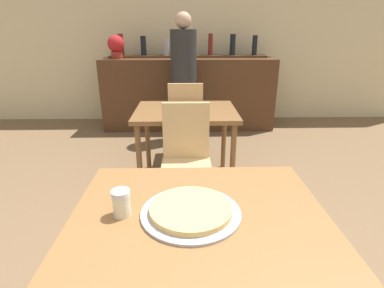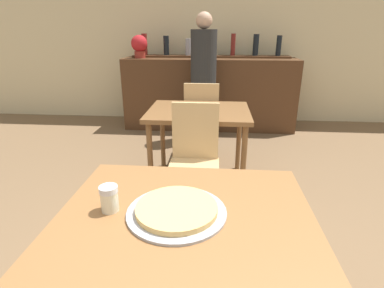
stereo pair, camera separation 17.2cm
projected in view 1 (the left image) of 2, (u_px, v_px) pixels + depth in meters
The scene contains 11 objects.
wall_back at pixel (188, 34), 4.83m from camera, with size 8.00×0.05×2.80m.
dining_table_near at pixel (199, 230), 1.27m from camera, with size 1.06×0.89×0.75m.
dining_table_far at pixel (186, 119), 2.88m from camera, with size 0.96×0.76×0.76m.
bar_counter at pixel (188, 94), 4.67m from camera, with size 2.60×0.56×1.07m.
bar_back_shelf at pixel (187, 51), 4.57m from camera, with size 2.39×0.24×0.35m.
chair_far_side_front at pixel (186, 154), 2.41m from camera, with size 0.40×0.40×0.93m.
chair_far_side_back at pixel (186, 117), 3.43m from camera, with size 0.40×0.40×0.93m.
pizza_tray at pixel (191, 211), 1.23m from camera, with size 0.42×0.42×0.04m.
cheese_shaker at pixel (121, 203), 1.21m from camera, with size 0.08×0.08×0.11m.
person_standing at pixel (184, 74), 3.99m from camera, with size 0.34×0.34×1.68m.
potted_plant at pixel (116, 46), 4.34m from camera, with size 0.24×0.24×0.33m.
Camera 1 is at (-0.06, -1.05, 1.47)m, focal length 28.00 mm.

